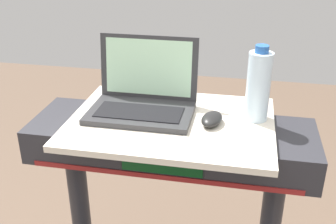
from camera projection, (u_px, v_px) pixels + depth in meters
The scene contains 4 objects.
desk_board at pixel (171, 123), 1.28m from camera, with size 0.63×0.46×0.02m, color beige.
laptop at pixel (143, 97), 1.32m from camera, with size 0.33×0.24×0.23m.
computer_mouse at pixel (212, 119), 1.24m from camera, with size 0.06×0.10×0.03m, color black.
water_bottle at pixel (258, 86), 1.24m from camera, with size 0.07×0.07×0.24m.
Camera 1 is at (0.21, -0.43, 1.64)m, focal length 43.83 mm.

